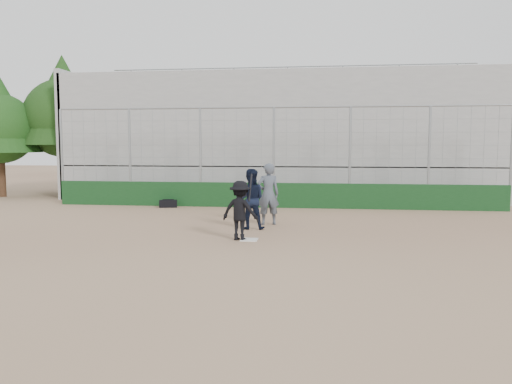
# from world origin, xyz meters

# --- Properties ---
(ground) EXTENTS (90.00, 90.00, 0.00)m
(ground) POSITION_xyz_m (0.00, 0.00, 0.00)
(ground) COLOR brown
(ground) RESTS_ON ground
(home_plate) EXTENTS (0.44, 0.44, 0.02)m
(home_plate) POSITION_xyz_m (0.00, 0.00, 0.01)
(home_plate) COLOR white
(home_plate) RESTS_ON ground
(backstop) EXTENTS (18.10, 0.25, 4.04)m
(backstop) POSITION_xyz_m (0.00, 7.00, 0.96)
(backstop) COLOR #103415
(backstop) RESTS_ON ground
(bleachers) EXTENTS (20.25, 6.70, 6.98)m
(bleachers) POSITION_xyz_m (0.00, 11.95, 2.92)
(bleachers) COLOR gray
(bleachers) RESTS_ON ground
(tree_left) EXTENTS (4.48, 4.48, 7.00)m
(tree_left) POSITION_xyz_m (-11.00, 11.00, 4.39)
(tree_left) COLOR #332412
(tree_left) RESTS_ON ground
(batter_at_plate) EXTENTS (1.13, 0.85, 1.75)m
(batter_at_plate) POSITION_xyz_m (-0.24, -0.01, 0.79)
(batter_at_plate) COLOR black
(batter_at_plate) RESTS_ON ground
(catcher_crouched) EXTENTS (0.91, 0.73, 1.21)m
(catcher_crouched) POSITION_xyz_m (-0.21, 1.70, 0.61)
(catcher_crouched) COLOR black
(catcher_crouched) RESTS_ON ground
(umpire) EXTENTS (0.82, 0.66, 1.75)m
(umpire) POSITION_xyz_m (0.23, 2.63, 0.88)
(umpire) COLOR #49515D
(umpire) RESTS_ON ground
(equipment_bag) EXTENTS (0.75, 0.44, 0.34)m
(equipment_bag) POSITION_xyz_m (-4.22, 6.46, 0.15)
(equipment_bag) COLOR black
(equipment_bag) RESTS_ON ground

